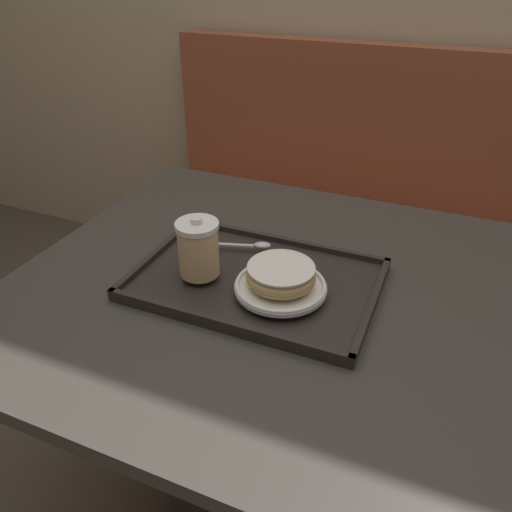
# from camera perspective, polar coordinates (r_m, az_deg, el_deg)

# --- Properties ---
(ground_plane) EXTENTS (12.00, 12.00, 0.00)m
(ground_plane) POSITION_cam_1_polar(r_m,az_deg,el_deg) (1.50, 0.59, -25.64)
(ground_plane) COLOR #4C4238
(booth_bench) EXTENTS (1.29, 0.44, 1.00)m
(booth_bench) POSITION_cam_1_polar(r_m,az_deg,el_deg) (1.92, 8.02, 1.77)
(booth_bench) COLOR brown
(booth_bench) RESTS_ON ground_plane
(cafe_table) EXTENTS (0.95, 0.89, 0.71)m
(cafe_table) POSITION_cam_1_polar(r_m,az_deg,el_deg) (1.09, 0.75, -10.12)
(cafe_table) COLOR #38332D
(cafe_table) RESTS_ON ground_plane
(serving_tray) EXTENTS (0.46, 0.31, 0.02)m
(serving_tray) POSITION_cam_1_polar(r_m,az_deg,el_deg) (0.97, 0.00, -2.85)
(serving_tray) COLOR #282321
(serving_tray) RESTS_ON cafe_table
(coffee_cup_front) EXTENTS (0.08, 0.08, 0.12)m
(coffee_cup_front) POSITION_cam_1_polar(r_m,az_deg,el_deg) (0.94, -6.60, 0.90)
(coffee_cup_front) COLOR #E0B784
(coffee_cup_front) RESTS_ON serving_tray
(plate_with_chocolate_donut) EXTENTS (0.17, 0.17, 0.01)m
(plate_with_chocolate_donut) POSITION_cam_1_polar(r_m,az_deg,el_deg) (0.91, 2.82, -3.44)
(plate_with_chocolate_donut) COLOR white
(plate_with_chocolate_donut) RESTS_ON serving_tray
(donut_chocolate_glazed) EXTENTS (0.13, 0.13, 0.04)m
(donut_chocolate_glazed) POSITION_cam_1_polar(r_m,az_deg,el_deg) (0.90, 2.86, -2.15)
(donut_chocolate_glazed) COLOR #DBB270
(donut_chocolate_glazed) RESTS_ON plate_with_chocolate_donut
(spoon) EXTENTS (0.13, 0.05, 0.01)m
(spoon) POSITION_cam_1_polar(r_m,az_deg,el_deg) (1.04, -0.22, 1.27)
(spoon) COLOR silver
(spoon) RESTS_ON serving_tray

